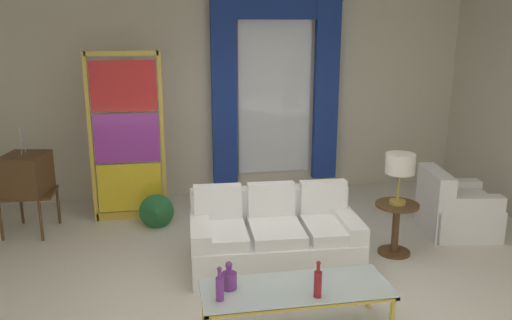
{
  "coord_description": "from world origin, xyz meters",
  "views": [
    {
      "loc": [
        -0.95,
        -4.63,
        2.53
      ],
      "look_at": [
        0.04,
        0.9,
        1.05
      ],
      "focal_mm": 36.54,
      "sensor_mm": 36.0,
      "label": 1
    }
  ],
  "objects_px": {
    "stained_glass_divider": "(127,141)",
    "table_lamp_brass": "(400,166)",
    "vintage_tv": "(26,176)",
    "armchair_white": "(454,210)",
    "bottle_blue_decanter": "(220,287)",
    "bottle_crystal_tall": "(229,279)",
    "couch_white_long": "(273,238)",
    "peacock_figurine": "(156,213)",
    "coffee_table": "(296,291)",
    "round_side_table": "(396,224)",
    "bottle_amber_squat": "(318,282)"
  },
  "relations": [
    {
      "from": "bottle_blue_decanter",
      "to": "vintage_tv",
      "type": "xyz_separation_m",
      "value": [
        -2.06,
        2.8,
        0.2
      ]
    },
    {
      "from": "stained_glass_divider",
      "to": "armchair_white",
      "type": "bearing_deg",
      "value": -16.76
    },
    {
      "from": "coffee_table",
      "to": "round_side_table",
      "type": "xyz_separation_m",
      "value": [
        1.49,
        1.3,
        -0.02
      ]
    },
    {
      "from": "couch_white_long",
      "to": "stained_glass_divider",
      "type": "distance_m",
      "value": 2.41
    },
    {
      "from": "bottle_amber_squat",
      "to": "vintage_tv",
      "type": "relative_size",
      "value": 0.23
    },
    {
      "from": "table_lamp_brass",
      "to": "bottle_blue_decanter",
      "type": "bearing_deg",
      "value": -146.76
    },
    {
      "from": "bottle_amber_squat",
      "to": "round_side_table",
      "type": "relative_size",
      "value": 0.52
    },
    {
      "from": "bottle_amber_squat",
      "to": "round_side_table",
      "type": "height_order",
      "value": "bottle_amber_squat"
    },
    {
      "from": "round_side_table",
      "to": "vintage_tv",
      "type": "bearing_deg",
      "value": 161.52
    },
    {
      "from": "round_side_table",
      "to": "peacock_figurine",
      "type": "bearing_deg",
      "value": 155.82
    },
    {
      "from": "coffee_table",
      "to": "peacock_figurine",
      "type": "relative_size",
      "value": 2.63
    },
    {
      "from": "coffee_table",
      "to": "armchair_white",
      "type": "distance_m",
      "value": 3.02
    },
    {
      "from": "stained_glass_divider",
      "to": "bottle_crystal_tall",
      "type": "bearing_deg",
      "value": -71.72
    },
    {
      "from": "bottle_crystal_tall",
      "to": "peacock_figurine",
      "type": "distance_m",
      "value": 2.5
    },
    {
      "from": "bottle_crystal_tall",
      "to": "couch_white_long",
      "type": "bearing_deg",
      "value": 62.28
    },
    {
      "from": "couch_white_long",
      "to": "vintage_tv",
      "type": "relative_size",
      "value": 1.33
    },
    {
      "from": "bottle_crystal_tall",
      "to": "table_lamp_brass",
      "type": "distance_m",
      "value": 2.43
    },
    {
      "from": "bottle_blue_decanter",
      "to": "table_lamp_brass",
      "type": "xyz_separation_m",
      "value": [
        2.13,
        1.4,
        0.5
      ]
    },
    {
      "from": "couch_white_long",
      "to": "coffee_table",
      "type": "height_order",
      "value": "couch_white_long"
    },
    {
      "from": "vintage_tv",
      "to": "armchair_white",
      "type": "bearing_deg",
      "value": -10.41
    },
    {
      "from": "couch_white_long",
      "to": "bottle_blue_decanter",
      "type": "height_order",
      "value": "couch_white_long"
    },
    {
      "from": "coffee_table",
      "to": "vintage_tv",
      "type": "bearing_deg",
      "value": 135.06
    },
    {
      "from": "bottle_amber_squat",
      "to": "table_lamp_brass",
      "type": "bearing_deg",
      "value": 47.49
    },
    {
      "from": "couch_white_long",
      "to": "peacock_figurine",
      "type": "bearing_deg",
      "value": 135.88
    },
    {
      "from": "bottle_blue_decanter",
      "to": "vintage_tv",
      "type": "bearing_deg",
      "value": 126.34
    },
    {
      "from": "bottle_crystal_tall",
      "to": "coffee_table",
      "type": "bearing_deg",
      "value": -7.89
    },
    {
      "from": "vintage_tv",
      "to": "bottle_blue_decanter",
      "type": "bearing_deg",
      "value": -53.66
    },
    {
      "from": "armchair_white",
      "to": "stained_glass_divider",
      "type": "distance_m",
      "value": 4.2
    },
    {
      "from": "bottle_blue_decanter",
      "to": "armchair_white",
      "type": "relative_size",
      "value": 0.31
    },
    {
      "from": "bottle_crystal_tall",
      "to": "bottle_blue_decanter",
      "type": "bearing_deg",
      "value": -118.41
    },
    {
      "from": "armchair_white",
      "to": "table_lamp_brass",
      "type": "height_order",
      "value": "table_lamp_brass"
    },
    {
      "from": "bottle_amber_squat",
      "to": "peacock_figurine",
      "type": "xyz_separation_m",
      "value": [
        -1.29,
        2.67,
        -0.32
      ]
    },
    {
      "from": "peacock_figurine",
      "to": "table_lamp_brass",
      "type": "xyz_separation_m",
      "value": [
        2.65,
        -1.19,
        0.81
      ]
    },
    {
      "from": "round_side_table",
      "to": "armchair_white",
      "type": "bearing_deg",
      "value": 24.86
    },
    {
      "from": "couch_white_long",
      "to": "table_lamp_brass",
      "type": "bearing_deg",
      "value": 0.73
    },
    {
      "from": "vintage_tv",
      "to": "table_lamp_brass",
      "type": "height_order",
      "value": "vintage_tv"
    },
    {
      "from": "stained_glass_divider",
      "to": "peacock_figurine",
      "type": "height_order",
      "value": "stained_glass_divider"
    },
    {
      "from": "bottle_crystal_tall",
      "to": "round_side_table",
      "type": "height_order",
      "value": "bottle_crystal_tall"
    },
    {
      "from": "stained_glass_divider",
      "to": "coffee_table",
      "type": "bearing_deg",
      "value": -63.02
    },
    {
      "from": "bottle_blue_decanter",
      "to": "stained_glass_divider",
      "type": "xyz_separation_m",
      "value": [
        -0.85,
        3.04,
        0.53
      ]
    },
    {
      "from": "coffee_table",
      "to": "armchair_white",
      "type": "height_order",
      "value": "armchair_white"
    },
    {
      "from": "coffee_table",
      "to": "bottle_blue_decanter",
      "type": "distance_m",
      "value": 0.67
    },
    {
      "from": "couch_white_long",
      "to": "table_lamp_brass",
      "type": "xyz_separation_m",
      "value": [
        1.4,
        0.02,
        0.72
      ]
    },
    {
      "from": "stained_glass_divider",
      "to": "table_lamp_brass",
      "type": "bearing_deg",
      "value": -28.84
    },
    {
      "from": "bottle_crystal_tall",
      "to": "table_lamp_brass",
      "type": "height_order",
      "value": "table_lamp_brass"
    },
    {
      "from": "bottle_crystal_tall",
      "to": "vintage_tv",
      "type": "bearing_deg",
      "value": 129.39
    },
    {
      "from": "couch_white_long",
      "to": "stained_glass_divider",
      "type": "relative_size",
      "value": 0.82
    },
    {
      "from": "bottle_blue_decanter",
      "to": "table_lamp_brass",
      "type": "bearing_deg",
      "value": 33.24
    },
    {
      "from": "bottle_blue_decanter",
      "to": "bottle_amber_squat",
      "type": "height_order",
      "value": "bottle_amber_squat"
    },
    {
      "from": "coffee_table",
      "to": "vintage_tv",
      "type": "relative_size",
      "value": 1.17
    }
  ]
}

